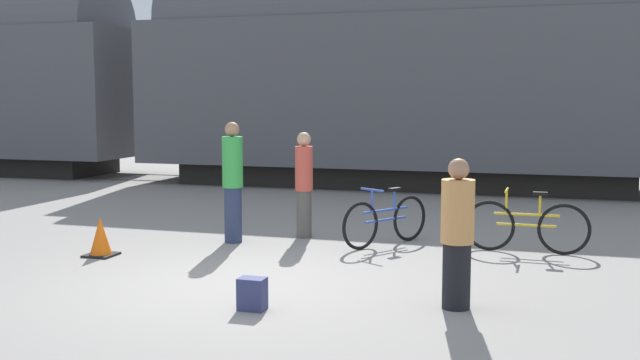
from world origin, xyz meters
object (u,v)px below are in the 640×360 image
Objects in this scene: bicycle_yellow at (526,226)px; backpack at (252,294)px; bicycle_blue at (386,221)px; traffic_cone at (101,238)px; person_in_tan at (457,234)px; person_in_red at (304,184)px; freight_train at (399,68)px; person_in_green at (233,182)px.

bicycle_yellow is 5.17× the size of backpack.
bicycle_blue is 4.13m from traffic_cone.
person_in_red is at bearing 23.79° from person_in_tan.
freight_train is at bearing 99.89° from bicycle_blue.
freight_train is 22.38× the size of person_in_green.
person_in_green is at bearing 38.42° from person_in_tan.
person_in_red is at bearing 170.50° from bicycle_blue.
bicycle_yellow is 6.01m from traffic_cone.
bicycle_yellow is 3.20× the size of traffic_cone.
person_in_green reaches higher than bicycle_yellow.
person_in_red is at bearing 176.96° from bicycle_yellow.
backpack is at bearing -47.38° from person_in_red.
traffic_cone is (-5.07, 1.17, -0.53)m from person_in_tan.
person_in_green is 1.16× the size of person_in_tan.
backpack is at bearing -31.42° from traffic_cone.
bicycle_yellow is 1.05× the size of person_in_red.
bicycle_yellow is 4.66m from backpack.
freight_train is 8.48m from bicycle_yellow.
traffic_cone is (-2.28, -2.16, -0.60)m from person_in_red.
person_in_red is at bearing -90.56° from freight_train.
bicycle_yellow is (3.32, -7.38, -2.55)m from freight_train.
backpack is (-2.02, -0.69, -0.62)m from person_in_tan.
person_in_red is 4.90× the size of backpack.
person_in_green is (-4.30, -0.52, 0.55)m from bicycle_yellow.
traffic_cone is at bearing -104.72° from person_in_red.
person_in_tan is at bearing 151.27° from person_in_green.
traffic_cone is (-1.37, -1.46, -0.68)m from person_in_green.
bicycle_blue is 0.86× the size of bicycle_yellow.
person_in_green reaches higher than bicycle_blue.
person_in_red is 3.03× the size of traffic_cone.
freight_train reaches higher than person_in_green.
bicycle_blue is at bearing -80.11° from freight_train.
traffic_cone is at bearing -152.09° from bicycle_blue.
person_in_red is 4.15m from backpack.
bicycle_yellow is 0.96× the size of person_in_green.
bicycle_blue is 0.91× the size of person_in_red.
person_in_green is 2.12m from traffic_cone.
bicycle_yellow is at bearing -26.98° from person_in_tan.
bicycle_yellow is 3.43m from person_in_red.
person_in_green is 5.41× the size of backpack.
person_in_tan is at bearing -100.83° from bicycle_yellow.
freight_train reaches higher than bicycle_blue.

